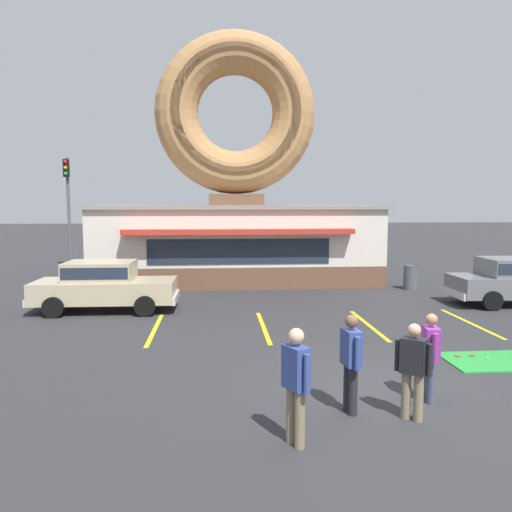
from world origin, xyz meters
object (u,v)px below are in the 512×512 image
at_px(car_champagne, 104,284).
at_px(pedestrian_clipboard_woman, 296,381).
at_px(golf_ball, 488,358).
at_px(trash_bin, 411,277).
at_px(pedestrian_hooded_kid, 351,359).
at_px(pedestrian_leather_jacket_man, 430,353).
at_px(pedestrian_blue_sweater_man, 413,367).
at_px(traffic_light_pole, 68,198).

distance_m(car_champagne, pedestrian_clipboard_woman, 10.47).
relative_size(golf_ball, trash_bin, 0.04).
distance_m(pedestrian_hooded_kid, trash_bin, 12.78).
relative_size(car_champagne, pedestrian_hooded_kid, 2.79).
distance_m(pedestrian_leather_jacket_man, trash_bin, 11.86).
bearing_deg(pedestrian_hooded_kid, pedestrian_blue_sweater_man, -21.21).
relative_size(golf_ball, pedestrian_clipboard_woman, 0.02).
xyz_separation_m(pedestrian_hooded_kid, traffic_light_pole, (-9.82, 18.90, 2.80)).
bearing_deg(pedestrian_blue_sweater_man, pedestrian_leather_jacket_man, 49.99).
bearing_deg(golf_ball, pedestrian_hooded_kid, -146.88).
bearing_deg(golf_ball, trash_bin, 78.45).
xyz_separation_m(pedestrian_blue_sweater_man, trash_bin, (4.69, 11.83, -0.36)).
bearing_deg(pedestrian_hooded_kid, pedestrian_leather_jacket_man, 13.36).
relative_size(pedestrian_clipboard_woman, trash_bin, 1.75).
relative_size(pedestrian_hooded_kid, traffic_light_pole, 0.28).
height_order(car_champagne, pedestrian_hooded_kid, pedestrian_hooded_kid).
bearing_deg(car_champagne, pedestrian_hooded_kid, -55.22).
xyz_separation_m(pedestrian_blue_sweater_man, pedestrian_clipboard_woman, (-1.98, -0.69, 0.09)).
bearing_deg(traffic_light_pole, trash_bin, -25.72).
distance_m(pedestrian_leather_jacket_man, traffic_light_pole, 21.91).
distance_m(pedestrian_blue_sweater_man, pedestrian_leather_jacket_man, 0.92).
relative_size(car_champagne, trash_bin, 4.70).
height_order(golf_ball, trash_bin, trash_bin).
distance_m(golf_ball, trash_bin, 9.23).
height_order(golf_ball, pedestrian_hooded_kid, pedestrian_hooded_kid).
bearing_deg(pedestrian_blue_sweater_man, traffic_light_pole, 119.12).
distance_m(golf_ball, traffic_light_pole, 21.64).
xyz_separation_m(car_champagne, pedestrian_leather_jacket_man, (7.28, -7.96, -0.02)).
xyz_separation_m(golf_ball, trash_bin, (1.85, 9.03, 0.45)).
height_order(golf_ball, pedestrian_blue_sweater_man, pedestrian_blue_sweater_man).
distance_m(golf_ball, pedestrian_clipboard_woman, 6.02).
relative_size(car_champagne, pedestrian_clipboard_woman, 2.69).
height_order(golf_ball, pedestrian_clipboard_woman, pedestrian_clipboard_woman).
height_order(car_champagne, pedestrian_leather_jacket_man, car_champagne).
height_order(pedestrian_hooded_kid, trash_bin, pedestrian_hooded_kid).
distance_m(car_champagne, pedestrian_blue_sweater_man, 10.94).
bearing_deg(trash_bin, traffic_light_pole, 154.28).
bearing_deg(pedestrian_clipboard_woman, pedestrian_blue_sweater_man, 19.05).
bearing_deg(pedestrian_clipboard_woman, golf_ball, 35.81).
distance_m(golf_ball, pedestrian_hooded_kid, 4.56).
relative_size(pedestrian_clipboard_woman, traffic_light_pole, 0.29).
relative_size(pedestrian_leather_jacket_man, trash_bin, 1.59).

